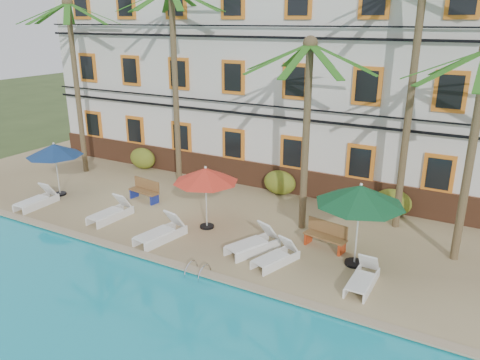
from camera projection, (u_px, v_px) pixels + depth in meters
The scene contains 24 objects.
ground at pixel (171, 254), 16.18m from camera, with size 100.00×100.00×0.00m, color #384C23.
pool_deck at pixel (241, 204), 20.27m from camera, with size 30.00×12.00×0.25m, color tan.
pool_coping at pixel (154, 258), 15.35m from camera, with size 30.00×0.35×0.06m, color tan.
hotel_building at pixel (291, 70), 22.68m from camera, with size 25.40×6.44×10.22m.
palm_a at pixel (74, 64), 22.47m from camera, with size 4.63×4.63×8.45m.
palm_b at pixel (174, 62), 20.29m from camera, with size 4.63×4.63×8.96m.
palm_c at pixel (307, 107), 16.21m from camera, with size 4.63×4.63×6.96m.
palm_d at pixel (414, 66), 15.85m from camera, with size 4.63×4.63×9.40m.
palm_e at pixel (476, 123), 13.91m from camera, with size 4.63×4.63×6.91m.
shrub_left at pixel (143, 158), 24.50m from camera, with size 1.50×0.90×1.10m, color #1C5A19.
shrub_mid at pixel (280, 183), 20.88m from camera, with size 1.50×0.90×1.10m, color #1C5A19.
shrub_right at pixel (392, 202), 18.61m from camera, with size 1.50×0.90×1.10m, color #1C5A19.
umbrella_blue at pixel (54, 150), 20.32m from camera, with size 2.42×2.42×2.42m.
umbrella_red at pixel (206, 175), 17.03m from camera, with size 2.43×2.43×2.43m.
umbrella_green at pixel (360, 195), 14.25m from camera, with size 2.78×2.78×2.78m.
lounger_a at pixel (37, 200), 19.63m from camera, with size 0.72×1.87×0.88m.
lounger_b at pixel (111, 212), 18.35m from camera, with size 0.82×1.94×0.89m.
lounger_c at pixel (161, 232), 16.61m from camera, with size 1.06×2.08×0.93m.
lounger_d at pixel (254, 243), 15.81m from camera, with size 1.41×2.07×0.93m.
lounger_e at pixel (276, 256), 14.99m from camera, with size 1.12×1.82×0.81m.
lounger_f at pixel (363, 278), 13.71m from camera, with size 0.63×1.75×0.82m.
bench_left at pixel (145, 190), 20.21m from camera, with size 1.55×0.68×0.93m.
bench_right at pixel (326, 235), 15.98m from camera, with size 1.56×0.74×0.93m.
pool_ladder at pixel (198, 274), 14.46m from camera, with size 0.54×0.74×0.74m.
Camera 1 is at (9.11, -11.47, 7.71)m, focal length 35.00 mm.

